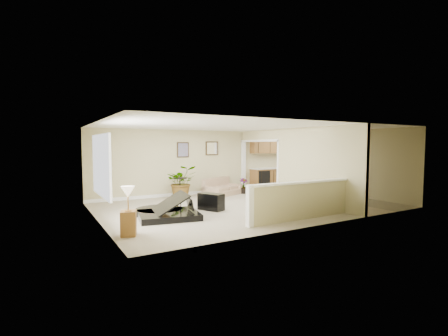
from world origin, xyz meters
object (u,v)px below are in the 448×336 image
palm_plant (182,182)px  lamp_stand (128,215)px  small_plant (243,187)px  loveseat (222,186)px  accent_table (180,185)px  piano (165,195)px  piano_bench (211,202)px

palm_plant → lamp_stand: bearing=-125.9°
small_plant → palm_plant: bearing=177.6°
palm_plant → lamp_stand: size_ratio=1.20×
loveseat → accent_table: 1.74m
piano → loveseat: piano is taller
loveseat → accent_table: loveseat is taller
accent_table → lamp_stand: lamp_stand is taller
small_plant → lamp_stand: bearing=-144.7°
lamp_stand → palm_plant: bearing=54.1°
piano → accent_table: size_ratio=2.69×
small_plant → loveseat: bearing=172.5°
piano_bench → lamp_stand: (-2.80, -1.55, 0.20)m
loveseat → accent_table: size_ratio=2.41×
piano_bench → lamp_stand: bearing=-151.0°
piano → piano_bench: (1.51, 0.24, -0.36)m
piano_bench → small_plant: (2.69, 2.33, 0.01)m
piano_bench → lamp_stand: 3.21m
piano → small_plant: bearing=41.5°
piano → small_plant: 4.94m
palm_plant → lamp_stand: 4.93m
piano → loveseat: (3.29, 2.69, -0.28)m
accent_table → small_plant: size_ratio=1.24×
lamp_stand → piano_bench: bearing=29.0°
accent_table → loveseat: bearing=-1.4°
loveseat → palm_plant: (-1.68, -0.01, 0.26)m
accent_table → palm_plant: bearing=-46.7°
piano → lamp_stand: size_ratio=1.90×
piano → accent_table: (1.55, 2.73, -0.13)m
piano → accent_table: bearing=70.5°
piano → loveseat: size_ratio=1.12×
piano_bench → accent_table: 2.51m
accent_table → lamp_stand: size_ratio=0.71×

